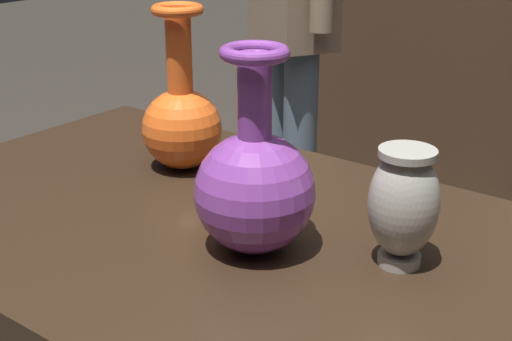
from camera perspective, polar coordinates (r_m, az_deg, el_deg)
vase_centerpiece at (r=0.89m, az=-0.11°, el=-1.11°), size 0.15×0.15×0.26m
vase_left_accent at (r=1.17m, az=-5.96°, el=4.20°), size 0.13×0.13×0.27m
vase_right_accent at (r=0.87m, az=11.69°, el=-2.58°), size 0.09×0.09×0.15m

